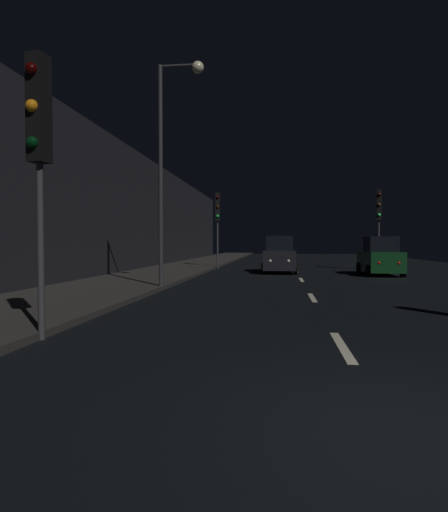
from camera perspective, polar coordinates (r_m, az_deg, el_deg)
ground at (r=29.05m, az=9.23°, el=-1.77°), size 27.39×84.00×0.02m
sidewalk_left at (r=29.73m, az=-5.36°, el=-1.52°), size 4.40×84.00×0.15m
building_facade_left at (r=27.11m, az=-12.40°, el=5.78°), size 0.80×63.00×7.38m
lane_centerline at (r=17.54m, az=10.61°, el=-4.01°), size 0.16×21.89×0.01m
traffic_light_far_right at (r=29.35m, az=19.53°, el=5.46°), size 0.35×0.48×5.09m
traffic_light_near_left at (r=8.70m, az=-23.01°, el=14.58°), size 0.35×0.48×5.07m
traffic_light_far_left at (r=29.78m, az=-0.85°, el=5.58°), size 0.35×0.48×5.14m
streetlamp_overhead at (r=16.67m, az=-6.85°, el=14.36°), size 1.70×0.44×8.32m
car_approaching_headlights at (r=25.92m, az=7.22°, el=0.02°), size 1.97×4.27×2.15m
car_parked_right_far at (r=25.24m, az=19.63°, el=-0.19°), size 1.91×4.13×2.08m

